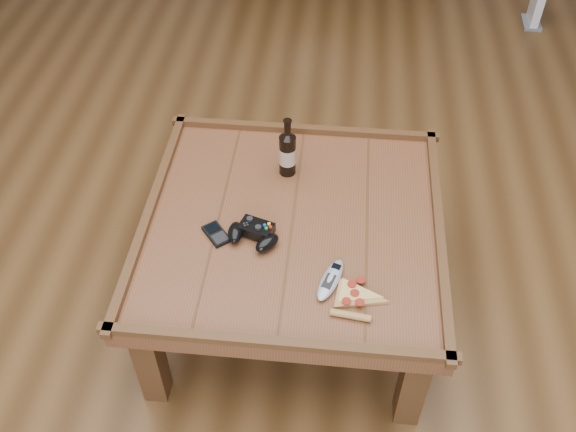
# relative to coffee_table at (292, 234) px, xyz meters

# --- Properties ---
(ground) EXTENTS (6.00, 6.00, 0.00)m
(ground) POSITION_rel_coffee_table_xyz_m (0.00, 0.00, -0.39)
(ground) COLOR #482C14
(ground) RESTS_ON ground
(coffee_table) EXTENTS (1.03, 1.03, 0.48)m
(coffee_table) POSITION_rel_coffee_table_xyz_m (0.00, 0.00, 0.00)
(coffee_table) COLOR #593119
(coffee_table) RESTS_ON ground
(beer_bottle) EXTENTS (0.06, 0.06, 0.23)m
(beer_bottle) POSITION_rel_coffee_table_xyz_m (-0.04, 0.25, 0.15)
(beer_bottle) COLOR black
(beer_bottle) RESTS_ON coffee_table
(game_controller) EXTENTS (0.18, 0.15, 0.05)m
(game_controller) POSITION_rel_coffee_table_xyz_m (-0.12, -0.09, 0.08)
(game_controller) COLOR black
(game_controller) RESTS_ON coffee_table
(pizza_slice) EXTENTS (0.16, 0.23, 0.02)m
(pizza_slice) POSITION_rel_coffee_table_xyz_m (0.21, -0.30, 0.07)
(pizza_slice) COLOR #B07E4C
(pizza_slice) RESTS_ON coffee_table
(smartphone) EXTENTS (0.11, 0.12, 0.01)m
(smartphone) POSITION_rel_coffee_table_xyz_m (-0.24, -0.09, 0.07)
(smartphone) COLOR black
(smartphone) RESTS_ON coffee_table
(remote_control) EXTENTS (0.11, 0.18, 0.03)m
(remote_control) POSITION_rel_coffee_table_xyz_m (0.14, -0.24, 0.07)
(remote_control) COLOR #9FA3AD
(remote_control) RESTS_ON coffee_table
(game_console) EXTENTS (0.11, 0.19, 0.24)m
(game_console) POSITION_rel_coffee_table_xyz_m (1.27, 2.24, -0.28)
(game_console) COLOR slate
(game_console) RESTS_ON ground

